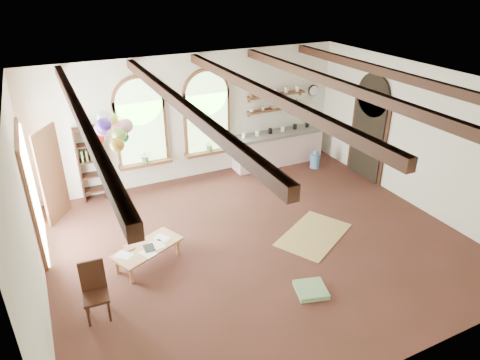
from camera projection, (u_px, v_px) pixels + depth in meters
floor at (259, 241)px, 8.73m from camera, size 8.00×8.00×0.00m
ceiling_beams at (262, 92)px, 7.35m from camera, size 6.20×6.80×0.18m
window_left at (141, 125)px, 10.22m from camera, size 1.30×0.28×2.20m
window_right at (207, 116)px, 10.88m from camera, size 1.30×0.28×2.20m
left_doorway at (32, 194)px, 8.13m from camera, size 0.10×1.90×2.50m
right_doorway at (368, 137)px, 10.99m from camera, size 0.10×1.30×2.40m
kitchen_counter at (278, 148)px, 11.99m from camera, size 2.68×0.62×0.94m
wall_shelf_lower at (276, 109)px, 11.66m from camera, size 1.70×0.24×0.04m
wall_shelf_upper at (276, 95)px, 11.48m from camera, size 1.70×0.24×0.04m
wall_clock at (314, 91)px, 12.04m from camera, size 0.32×0.04×0.32m
bookshelf at (90, 164)px, 9.95m from camera, size 0.53×0.32×1.80m
coffee_table at (148, 249)px, 7.95m from camera, size 1.42×1.08×0.37m
side_chair at (97, 302)px, 6.75m from camera, size 0.42×0.42×0.98m
floor_mat at (314, 235)px, 8.93m from camera, size 1.93×1.69×0.02m
floor_cushion at (311, 290)px, 7.36m from camera, size 0.63×0.63×0.09m
water_jug_a at (315, 160)px, 11.85m from camera, size 0.27×0.27×0.51m
water_jug_b at (307, 150)px, 12.49m from camera, size 0.28×0.28×0.53m
balloon_cluster at (110, 130)px, 7.87m from camera, size 0.90×1.00×1.16m
table_book at (125, 249)px, 7.86m from camera, size 0.21×0.26×0.02m
tablet at (149, 248)px, 7.89m from camera, size 0.20×0.28×0.01m
potted_plant_left at (145, 157)px, 10.48m from camera, size 0.27×0.23×0.30m
potted_plant_right at (210, 146)px, 11.14m from camera, size 0.27×0.23×0.30m
shelf_cup_a at (252, 110)px, 11.33m from camera, size 0.12×0.10×0.10m
shelf_cup_b at (263, 109)px, 11.47m from camera, size 0.10×0.10×0.09m
shelf_bowl_a at (274, 108)px, 11.62m from camera, size 0.22×0.22×0.05m
shelf_bowl_b at (285, 106)px, 11.75m from camera, size 0.20×0.20×0.06m
shelf_vase at (296, 102)px, 11.86m from camera, size 0.18×0.18×0.19m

